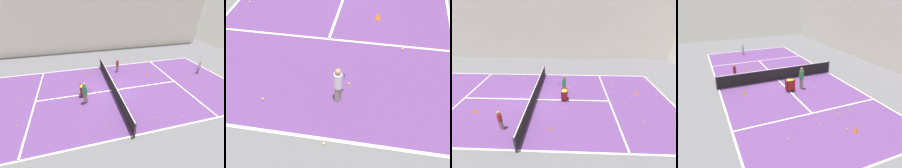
# 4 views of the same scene
# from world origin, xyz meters

# --- Properties ---
(ground_plane) EXTENTS (36.13, 36.13, 0.00)m
(ground_plane) POSITION_xyz_m (0.00, 0.00, 0.00)
(ground_plane) COLOR #5B5B60
(court_playing_area) EXTENTS (9.43, 21.09, 0.00)m
(court_playing_area) POSITION_xyz_m (0.00, 0.00, 0.00)
(court_playing_area) COLOR #563370
(court_playing_area) RESTS_ON ground
(line_baseline_near) EXTENTS (9.43, 0.10, 0.00)m
(line_baseline_near) POSITION_xyz_m (0.00, -10.55, 0.01)
(line_baseline_near) COLOR white
(line_baseline_near) RESTS_ON ground
(line_baseline_far) EXTENTS (9.43, 0.10, 0.00)m
(line_baseline_far) POSITION_xyz_m (0.00, 10.55, 0.01)
(line_baseline_far) COLOR white
(line_baseline_far) RESTS_ON ground
(line_sideline_left) EXTENTS (0.10, 21.09, 0.00)m
(line_sideline_left) POSITION_xyz_m (-4.72, 0.00, 0.01)
(line_sideline_left) COLOR white
(line_sideline_left) RESTS_ON ground
(line_sideline_right) EXTENTS (0.10, 21.09, 0.00)m
(line_sideline_right) POSITION_xyz_m (4.72, 0.00, 0.01)
(line_sideline_right) COLOR white
(line_sideline_right) RESTS_ON ground
(line_service_near) EXTENTS (9.43, 0.10, 0.00)m
(line_service_near) POSITION_xyz_m (0.00, -5.80, 0.01)
(line_service_near) COLOR white
(line_service_near) RESTS_ON ground
(line_service_far) EXTENTS (9.43, 0.10, 0.00)m
(line_service_far) POSITION_xyz_m (0.00, 5.80, 0.01)
(line_service_far) COLOR white
(line_service_far) RESTS_ON ground
(line_centre_service) EXTENTS (0.10, 11.60, 0.00)m
(line_centre_service) POSITION_xyz_m (0.00, 0.00, 0.01)
(line_centre_service) COLOR white
(line_centre_service) RESTS_ON ground
(hall_enclosure_left) EXTENTS (0.15, 32.43, 7.13)m
(hall_enclosure_left) POSITION_xyz_m (-10.31, 0.00, 3.57)
(hall_enclosure_left) COLOR silver
(hall_enclosure_left) RESTS_ON ground
(tennis_net) EXTENTS (9.73, 0.10, 1.02)m
(tennis_net) POSITION_xyz_m (0.00, 0.00, 0.53)
(tennis_net) COLOR #2D2D33
(tennis_net) RESTS_ON ground
(player_near_baseline) EXTENTS (0.32, 0.60, 1.23)m
(player_near_baseline) POSITION_xyz_m (0.93, -9.02, 0.71)
(player_near_baseline) COLOR gray
(player_near_baseline) RESTS_ON ground
(coach_at_net) EXTENTS (0.36, 0.66, 1.62)m
(coach_at_net) POSITION_xyz_m (-1.03, 2.22, 0.93)
(coach_at_net) COLOR gray
(coach_at_net) RESTS_ON ground
(child_midcourt) EXTENTS (0.30, 0.30, 1.34)m
(child_midcourt) POSITION_xyz_m (3.22, -1.39, 0.77)
(child_midcourt) COLOR gray
(child_midcourt) RESTS_ON ground
(ball_cart) EXTENTS (0.61, 0.47, 0.89)m
(ball_cart) POSITION_xyz_m (-0.07, 2.29, 0.62)
(ball_cart) COLOR maroon
(ball_cart) RESTS_ON ground
(training_cone_0) EXTENTS (0.25, 0.25, 0.29)m
(training_cone_0) POSITION_xyz_m (1.73, -3.94, 0.15)
(training_cone_0) COLOR orange
(training_cone_0) RESTS_ON ground
(training_cone_1) EXTENTS (0.19, 0.19, 0.23)m
(training_cone_1) POSITION_xyz_m (3.10, 1.53, 0.12)
(training_cone_1) COLOR orange
(training_cone_1) RESTS_ON ground
(training_cone_2) EXTENTS (0.23, 0.23, 0.34)m
(training_cone_2) POSITION_xyz_m (-1.18, 8.35, 0.17)
(training_cone_2) COLOR orange
(training_cone_2) RESTS_ON ground
(tennis_ball_0) EXTENTS (0.07, 0.07, 0.07)m
(tennis_ball_0) POSITION_xyz_m (0.10, 10.59, 0.04)
(tennis_ball_0) COLOR yellow
(tennis_ball_0) RESTS_ON ground
(tennis_ball_2) EXTENTS (0.07, 0.07, 0.07)m
(tennis_ball_2) POSITION_xyz_m (1.16, 2.47, 0.04)
(tennis_ball_2) COLOR yellow
(tennis_ball_2) RESTS_ON ground
(tennis_ball_3) EXTENTS (0.07, 0.07, 0.07)m
(tennis_ball_3) POSITION_xyz_m (2.27, 7.56, 0.04)
(tennis_ball_3) COLOR yellow
(tennis_ball_3) RESTS_ON ground
(tennis_ball_4) EXTENTS (0.07, 0.07, 0.07)m
(tennis_ball_4) POSITION_xyz_m (-0.89, 8.02, 0.04)
(tennis_ball_4) COLOR yellow
(tennis_ball_4) RESTS_ON ground
(tennis_ball_5) EXTENTS (0.07, 0.07, 0.07)m
(tennis_ball_5) POSITION_xyz_m (-1.34, -9.40, 0.04)
(tennis_ball_5) COLOR yellow
(tennis_ball_5) RESTS_ON ground
(tennis_ball_6) EXTENTS (0.07, 0.07, 0.07)m
(tennis_ball_6) POSITION_xyz_m (-3.53, -7.46, 0.04)
(tennis_ball_6) COLOR yellow
(tennis_ball_6) RESTS_ON ground
(tennis_ball_8) EXTENTS (0.07, 0.07, 0.07)m
(tennis_ball_8) POSITION_xyz_m (-3.84, -1.98, 0.04)
(tennis_ball_8) COLOR yellow
(tennis_ball_8) RESTS_ON ground
(tennis_ball_9) EXTENTS (0.07, 0.07, 0.07)m
(tennis_ball_9) POSITION_xyz_m (-1.40, 6.52, 0.04)
(tennis_ball_9) COLOR yellow
(tennis_ball_9) RESTS_ON ground
(tennis_ball_10) EXTENTS (0.07, 0.07, 0.07)m
(tennis_ball_10) POSITION_xyz_m (-2.29, 6.48, 0.04)
(tennis_ball_10) COLOR yellow
(tennis_ball_10) RESTS_ON ground
(tennis_ball_11) EXTENTS (0.07, 0.07, 0.07)m
(tennis_ball_11) POSITION_xyz_m (4.83, -7.92, 0.04)
(tennis_ball_11) COLOR yellow
(tennis_ball_11) RESTS_ON ground
(tennis_ball_12) EXTENTS (0.07, 0.07, 0.07)m
(tennis_ball_12) POSITION_xyz_m (-3.02, -10.77, 0.04)
(tennis_ball_12) COLOR yellow
(tennis_ball_12) RESTS_ON ground
(tennis_ball_13) EXTENTS (0.07, 0.07, 0.07)m
(tennis_ball_13) POSITION_xyz_m (0.18, 1.29, 0.04)
(tennis_ball_13) COLOR yellow
(tennis_ball_13) RESTS_ON ground
(tennis_ball_14) EXTENTS (0.07, 0.07, 0.07)m
(tennis_ball_14) POSITION_xyz_m (2.81, -6.00, 0.04)
(tennis_ball_14) COLOR yellow
(tennis_ball_14) RESTS_ON ground
(tennis_ball_15) EXTENTS (0.07, 0.07, 0.07)m
(tennis_ball_15) POSITION_xyz_m (0.85, -10.72, 0.04)
(tennis_ball_15) COLOR yellow
(tennis_ball_15) RESTS_ON ground
(tennis_ball_16) EXTENTS (0.07, 0.07, 0.07)m
(tennis_ball_16) POSITION_xyz_m (1.14, -8.25, 0.04)
(tennis_ball_16) COLOR yellow
(tennis_ball_16) RESTS_ON ground
(tennis_ball_17) EXTENTS (0.07, 0.07, 0.07)m
(tennis_ball_17) POSITION_xyz_m (0.23, 7.03, 0.04)
(tennis_ball_17) COLOR yellow
(tennis_ball_17) RESTS_ON ground
(tennis_ball_18) EXTENTS (0.07, 0.07, 0.07)m
(tennis_ball_18) POSITION_xyz_m (-1.25, -0.78, 0.04)
(tennis_ball_18) COLOR yellow
(tennis_ball_18) RESTS_ON ground
(tennis_ball_19) EXTENTS (0.07, 0.07, 0.07)m
(tennis_ball_19) POSITION_xyz_m (-3.57, 1.27, 0.04)
(tennis_ball_19) COLOR yellow
(tennis_ball_19) RESTS_ON ground
(tennis_ball_21) EXTENTS (0.07, 0.07, 0.07)m
(tennis_ball_21) POSITION_xyz_m (-1.98, 2.64, 0.04)
(tennis_ball_21) COLOR yellow
(tennis_ball_21) RESTS_ON ground
(tennis_ball_23) EXTENTS (0.07, 0.07, 0.07)m
(tennis_ball_23) POSITION_xyz_m (1.11, 4.93, 0.04)
(tennis_ball_23) COLOR yellow
(tennis_ball_23) RESTS_ON ground
(tennis_ball_24) EXTENTS (0.07, 0.07, 0.07)m
(tennis_ball_24) POSITION_xyz_m (-3.36, -8.59, 0.04)
(tennis_ball_24) COLOR yellow
(tennis_ball_24) RESTS_ON ground
(tennis_ball_25) EXTENTS (0.07, 0.07, 0.07)m
(tennis_ball_25) POSITION_xyz_m (-4.13, -3.52, 0.04)
(tennis_ball_25) COLOR yellow
(tennis_ball_25) RESTS_ON ground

